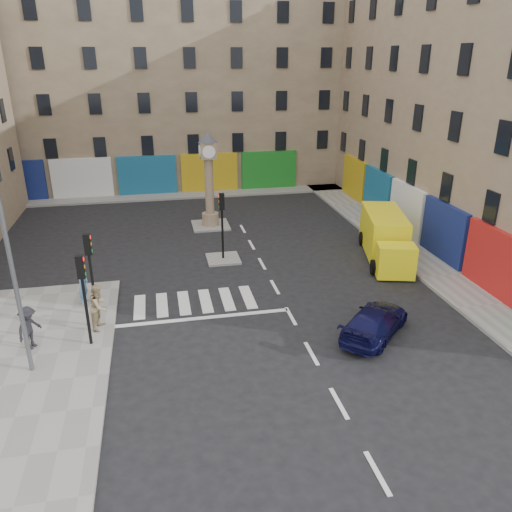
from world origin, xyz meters
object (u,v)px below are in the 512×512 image
object	(u,v)px
pedestrian_dark	(29,328)
pedestrian_tan	(99,306)
clock_pillar	(209,174)
lamp_post	(8,249)
pedestrian_blue	(83,285)
yellow_van	(385,237)
traffic_light_left_near	(83,286)
navy_sedan	(375,322)
traffic_light_island	(222,215)
traffic_light_left_far	(90,262)

from	to	relation	value
pedestrian_dark	pedestrian_tan	bearing A→B (deg)	-37.62
clock_pillar	lamp_post	bearing A→B (deg)	-118.35
pedestrian_blue	yellow_van	bearing A→B (deg)	-58.01
pedestrian_blue	pedestrian_tan	xyz separation A→B (m)	(0.92, -2.48, 0.10)
traffic_light_left_near	navy_sedan	distance (m)	11.45
traffic_light_left_near	navy_sedan	bearing A→B (deg)	-7.05
lamp_post	navy_sedan	world-z (taller)	lamp_post
lamp_post	navy_sedan	distance (m)	13.74
clock_pillar	yellow_van	distance (m)	11.82
lamp_post	yellow_van	world-z (taller)	lamp_post
clock_pillar	pedestrian_dark	size ratio (longest dim) A/B	3.52
lamp_post	clock_pillar	xyz separation A→B (m)	(8.20, 15.20, -1.24)
traffic_light_island	pedestrian_blue	xyz separation A→B (m)	(-6.92, -4.11, -1.58)
traffic_light_island	clock_pillar	bearing A→B (deg)	90.00
traffic_light_island	pedestrian_tan	world-z (taller)	traffic_light_island
lamp_post	yellow_van	distance (m)	19.25
clock_pillar	pedestrian_dark	world-z (taller)	clock_pillar
lamp_post	navy_sedan	size ratio (longest dim) A/B	1.98
yellow_van	pedestrian_dark	size ratio (longest dim) A/B	3.94
traffic_light_left_far	pedestrian_tan	xyz separation A→B (m)	(0.30, -1.19, -1.51)
traffic_light_left_far	yellow_van	xyz separation A→B (m)	(15.28, 4.09, -1.44)
clock_pillar	pedestrian_blue	world-z (taller)	clock_pillar
clock_pillar	pedestrian_tan	distance (m)	14.15
pedestrian_tan	pedestrian_dark	bearing A→B (deg)	131.94
clock_pillar	traffic_light_left_near	bearing A→B (deg)	-114.55
navy_sedan	pedestrian_tan	distance (m)	11.21
traffic_light_left_far	pedestrian_tan	size ratio (longest dim) A/B	1.92
traffic_light_left_far	yellow_van	world-z (taller)	traffic_light_left_far
pedestrian_blue	pedestrian_tan	bearing A→B (deg)	-137.63
traffic_light_left_near	traffic_light_island	distance (m)	10.03
traffic_light_island	clock_pillar	world-z (taller)	clock_pillar
navy_sedan	pedestrian_tan	world-z (taller)	pedestrian_tan
navy_sedan	lamp_post	bearing A→B (deg)	45.07
navy_sedan	pedestrian_dark	distance (m)	13.46
traffic_light_left_near	pedestrian_blue	world-z (taller)	traffic_light_left_near
traffic_light_left_far	lamp_post	world-z (taller)	lamp_post
pedestrian_blue	pedestrian_dark	world-z (taller)	pedestrian_dark
traffic_light_left_near	pedestrian_dark	xyz separation A→B (m)	(-2.18, 0.14, -1.60)
yellow_van	clock_pillar	bearing A→B (deg)	155.67
traffic_light_left_near	clock_pillar	size ratio (longest dim) A/B	0.61
clock_pillar	pedestrian_blue	distance (m)	12.50
clock_pillar	pedestrian_dark	xyz separation A→B (m)	(-8.48, -13.65, -2.53)
traffic_light_left_near	traffic_light_island	bearing A→B (deg)	51.07
navy_sedan	yellow_van	bearing A→B (deg)	-72.47
traffic_light_left_far	navy_sedan	size ratio (longest dim) A/B	0.88
traffic_light_island	pedestrian_tan	xyz separation A→B (m)	(-6.00, -6.59, -1.48)
lamp_post	pedestrian_blue	size ratio (longest dim) A/B	4.80
traffic_light_left_near	pedestrian_tan	world-z (taller)	traffic_light_left_near
traffic_light_left_near	pedestrian_tan	distance (m)	1.96
yellow_van	traffic_light_island	bearing A→B (deg)	-173.52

